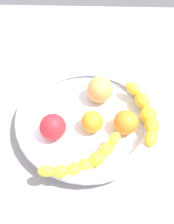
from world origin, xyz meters
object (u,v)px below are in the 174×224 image
orange_front (92,122)px  orange_mid_left (126,122)px  tomato_red (53,127)px  banana_draped_right (85,162)px  banana_draped_left (146,113)px  fruit_bowl (87,117)px  peach_blush (100,90)px

orange_front → orange_mid_left: size_ratio=0.91×
orange_front → tomato_red: 9.69cm
banana_draped_right → orange_mid_left: 14.44cm
banana_draped_left → orange_front: bearing=-167.7°
fruit_bowl → peach_blush: bearing=66.0°
banana_draped_left → banana_draped_right: size_ratio=1.13×
banana_draped_right → orange_front: 11.05cm
banana_draped_left → banana_draped_right: banana_draped_right is taller
orange_front → peach_blush: (1.86, 10.06, 0.79)cm
fruit_bowl → peach_blush: (3.23, 7.26, 2.92)cm
banana_draped_right → peach_blush: (3.27, 21.02, 0.59)cm
banana_draped_left → peach_blush: 13.68cm
orange_front → tomato_red: bearing=-167.3°
orange_mid_left → peach_blush: bearing=121.7°
fruit_bowl → banana_draped_left: bearing=0.6°
fruit_bowl → peach_blush: peach_blush is taller
orange_mid_left → orange_front: bearing=178.8°
banana_draped_right → orange_mid_left: size_ratio=2.98×
orange_front → peach_blush: size_ratio=0.78×
fruit_bowl → tomato_red: bearing=-148.6°
peach_blush → tomato_red: peach_blush is taller
fruit_bowl → orange_mid_left: (9.56, -2.97, 2.42)cm
banana_draped_right → orange_front: bearing=82.7°
fruit_bowl → orange_front: bearing=-64.0°
banana_draped_left → orange_front: (-13.54, -2.96, -0.21)cm
banana_draped_right → peach_blush: size_ratio=2.57×
banana_draped_right → peach_blush: peach_blush is taller
banana_draped_right → orange_front: (1.41, 10.96, -0.20)cm
banana_draped_right → orange_front: same height
peach_blush → fruit_bowl: bearing=-114.0°
banana_draped_right → tomato_red: size_ratio=2.83×
fruit_bowl → tomato_red: size_ratio=5.66×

